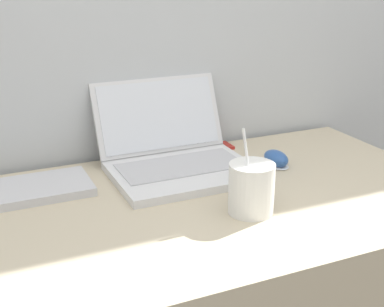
% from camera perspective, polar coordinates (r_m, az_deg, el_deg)
% --- Properties ---
extents(laptop, '(0.35, 0.35, 0.21)m').
position_cam_1_polar(laptop, '(1.38, -1.76, 0.01)').
color(laptop, silver).
rests_on(laptop, desk).
extents(drink_cup, '(0.10, 0.10, 0.19)m').
position_cam_1_polar(drink_cup, '(1.14, 6.35, -3.62)').
color(drink_cup, white).
rests_on(drink_cup, desk).
extents(computer_mouse, '(0.06, 0.09, 0.04)m').
position_cam_1_polar(computer_mouse, '(1.42, 8.95, -0.60)').
color(computer_mouse, white).
rests_on(computer_mouse, desk).
extents(usb_stick, '(0.02, 0.06, 0.01)m').
position_cam_1_polar(usb_stick, '(1.56, 3.75, 0.87)').
color(usb_stick, '#B2261E').
rests_on(usb_stick, desk).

